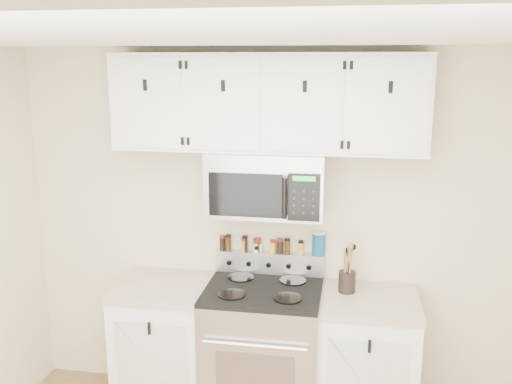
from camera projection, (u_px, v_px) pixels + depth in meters
The scene contains 20 objects.
back_wall at pixel (271, 230), 3.99m from camera, with size 3.50×0.01×2.50m, color beige.
ceiling at pixel (202, 38), 2.03m from camera, with size 3.50×3.50×0.01m, color white.
range at pixel (263, 352), 3.86m from camera, with size 0.76×0.65×1.10m.
base_cabinet_left at pixel (167, 345), 4.00m from camera, with size 0.64×0.62×0.92m.
base_cabinet_right at pixel (366, 362), 3.77m from camera, with size 0.64×0.62×0.92m.
microwave at pixel (267, 183), 3.72m from camera, with size 0.76×0.44×0.42m.
upper_cabinets at pixel (268, 103), 3.63m from camera, with size 2.00×0.35×0.62m.
utensil_crock at pixel (347, 280), 3.75m from camera, with size 0.11×0.11×0.33m.
kitchen_timer at pixel (257, 247), 4.00m from camera, with size 0.05×0.04×0.06m, color white.
salt_canister at pixel (319, 243), 3.92m from camera, with size 0.09×0.09×0.17m.
spice_jar_0 at pixel (222, 243), 4.04m from camera, with size 0.04×0.04×0.10m.
spice_jar_1 at pixel (228, 242), 4.03m from camera, with size 0.04×0.04×0.11m.
spice_jar_2 at pixel (244, 244), 4.01m from camera, with size 0.04×0.04×0.09m.
spice_jar_3 at pixel (245, 243), 4.01m from camera, with size 0.04×0.04×0.11m.
spice_jar_4 at pixel (256, 245), 4.00m from camera, with size 0.04×0.04×0.10m.
spice_jar_5 at pixel (258, 245), 3.99m from camera, with size 0.04×0.04×0.10m.
spice_jar_6 at pixel (273, 246), 3.98m from camera, with size 0.04×0.04×0.09m.
spice_jar_7 at pixel (280, 246), 3.97m from camera, with size 0.05×0.05×0.10m.
spice_jar_8 at pixel (287, 246), 3.96m from camera, with size 0.04×0.04×0.11m.
spice_jar_9 at pixel (301, 247), 3.94m from camera, with size 0.04×0.04×0.10m.
Camera 1 is at (0.54, -2.04, 2.42)m, focal length 40.00 mm.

